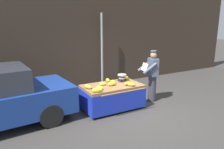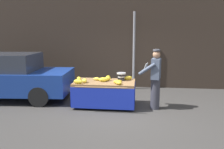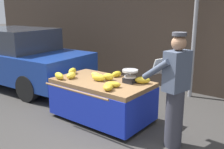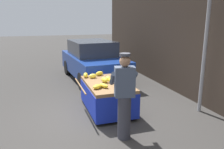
% 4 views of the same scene
% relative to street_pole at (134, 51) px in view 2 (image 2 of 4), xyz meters
% --- Properties ---
extents(ground_plane, '(60.00, 60.00, 0.00)m').
position_rel_street_pole_xyz_m(ground_plane, '(-0.28, -2.73, -1.48)').
color(ground_plane, '#383533').
extents(back_wall, '(16.00, 0.24, 4.31)m').
position_rel_street_pole_xyz_m(back_wall, '(-0.28, 0.43, 0.67)').
color(back_wall, '#332821').
rests_on(back_wall, ground).
extents(street_pole, '(0.09, 0.09, 2.97)m').
position_rel_street_pole_xyz_m(street_pole, '(0.00, 0.00, 0.00)').
color(street_pole, gray).
rests_on(street_pole, ground).
extents(banana_cart, '(1.80, 1.24, 0.75)m').
position_rel_street_pole_xyz_m(banana_cart, '(-0.80, -2.26, -0.94)').
color(banana_cart, olive).
rests_on(banana_cart, ground).
extents(weighing_scale, '(0.28, 0.28, 0.23)m').
position_rel_street_pole_xyz_m(weighing_scale, '(-0.33, -2.05, -0.62)').
color(weighing_scale, black).
rests_on(weighing_scale, banana_cart).
extents(banana_bunch_0, '(0.30, 0.25, 0.10)m').
position_rel_street_pole_xyz_m(banana_bunch_0, '(-0.39, -2.47, -0.68)').
color(banana_bunch_0, gold).
rests_on(banana_bunch_0, banana_cart).
extents(banana_bunch_1, '(0.23, 0.15, 0.09)m').
position_rel_street_pole_xyz_m(banana_bunch_1, '(-1.06, -2.15, -0.69)').
color(banana_bunch_1, yellow).
rests_on(banana_bunch_1, banana_cart).
extents(banana_bunch_2, '(0.19, 0.25, 0.12)m').
position_rel_street_pole_xyz_m(banana_bunch_2, '(-1.35, -2.50, -0.67)').
color(banana_bunch_2, yellow).
rests_on(banana_bunch_2, banana_cart).
extents(banana_bunch_3, '(0.30, 0.25, 0.12)m').
position_rel_street_pole_xyz_m(banana_bunch_3, '(-0.12, -1.96, -0.67)').
color(banana_bunch_3, gold).
rests_on(banana_bunch_3, banana_cart).
extents(banana_bunch_4, '(0.28, 0.18, 0.13)m').
position_rel_street_pole_xyz_m(banana_bunch_4, '(-0.84, -2.31, -0.67)').
color(banana_bunch_4, yellow).
rests_on(banana_bunch_4, banana_cart).
extents(banana_bunch_5, '(0.24, 0.21, 0.13)m').
position_rel_street_pole_xyz_m(banana_bunch_5, '(-0.73, -2.16, -0.67)').
color(banana_bunch_5, yellow).
rests_on(banana_bunch_5, banana_cart).
extents(banana_bunch_6, '(0.21, 0.28, 0.12)m').
position_rel_street_pole_xyz_m(banana_bunch_6, '(-1.59, -2.25, -0.67)').
color(banana_bunch_6, yellow).
rests_on(banana_bunch_6, banana_cart).
extents(banana_bunch_7, '(0.27, 0.29, 0.10)m').
position_rel_street_pole_xyz_m(banana_bunch_7, '(-0.36, -2.63, -0.68)').
color(banana_bunch_7, gold).
rests_on(banana_bunch_7, banana_cart).
extents(banana_bunch_8, '(0.15, 0.23, 0.11)m').
position_rel_street_pole_xyz_m(banana_bunch_8, '(-0.75, -1.88, -0.68)').
color(banana_bunch_8, gold).
rests_on(banana_bunch_8, banana_cart).
extents(banana_bunch_9, '(0.30, 0.19, 0.13)m').
position_rel_street_pole_xyz_m(banana_bunch_9, '(-1.50, -2.67, -0.67)').
color(banana_bunch_9, yellow).
rests_on(banana_bunch_9, banana_cart).
extents(vendor_person, '(0.65, 0.60, 1.71)m').
position_rel_street_pole_xyz_m(vendor_person, '(0.66, -2.35, -0.61)').
color(vendor_person, '#383842').
rests_on(vendor_person, ground).
extents(parked_car, '(4.02, 1.99, 1.51)m').
position_rel_street_pole_xyz_m(parked_car, '(-4.03, -1.87, -0.73)').
color(parked_car, navy).
rests_on(parked_car, ground).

